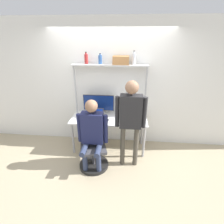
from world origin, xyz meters
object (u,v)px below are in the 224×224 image
Objects in this scene: person_seated at (92,130)px; bottle_blue at (100,60)px; bottle_red at (86,59)px; bottle_clear at (134,59)px; monitor at (99,104)px; person_standing at (131,115)px; cell_phone at (107,120)px; laptop at (96,116)px; storage_box at (121,60)px; office_chair at (93,153)px.

bottle_blue is at bearing 87.41° from person_seated.
bottle_red is 0.94m from bottle_clear.
monitor is 0.48× the size of person_seated.
person_seated is at bearing -168.32° from person_standing.
person_standing is at bearing -48.94° from bottle_blue.
monitor is 0.92m from bottle_blue.
cell_phone is at bearing 139.20° from person_standing.
cell_phone is 0.11× the size of person_seated.
person_standing is (0.47, -0.40, 0.34)m from cell_phone.
monitor is 0.39× the size of person_standing.
person_standing is at bearing -32.85° from laptop.
laptop is at bearing 167.09° from cell_phone.
person_seated is at bearing -117.38° from storage_box.
bottle_clear is (0.71, 0.05, 0.94)m from monitor.
monitor is 1.05m from office_chair.
monitor is 1.18m from bottle_clear.
person_standing reaches higher than monitor.
laptop is 1.38m from bottle_clear.
bottle_blue is at bearing 117.04° from cell_phone.
office_chair is 1.85m from bottle_red.
laptop is at bearing 93.09° from office_chair.
monitor is 2.09× the size of laptop.
bottle_blue is 0.41m from storage_box.
office_chair is 3.51× the size of bottle_clear.
bottle_clear is at bearing 3.65° from monitor.
person_standing is 1.27m from bottle_blue.
bottle_red is at bearing 126.77° from laptop.
bottle_red is at bearing 105.58° from office_chair.
bottle_clear is 0.25m from storage_box.
storage_box reaches higher than cell_phone.
bottle_blue is 0.65× the size of storage_box.
bottle_red is (-0.22, 0.05, 0.92)m from monitor.
bottle_blue is at bearing 73.14° from laptop.
laptop is 2.12× the size of cell_phone.
bottle_blue is at bearing 86.46° from office_chair.
bottle_red is (-0.20, 0.27, 1.12)m from laptop.
bottle_red reaches higher than laptop.
bottle_clear is at bearing 87.96° from person_standing.
bottle_blue is (0.08, 0.27, 1.11)m from laptop.
bottle_red reaches higher than cell_phone.
person_seated is at bearing -128.88° from bottle_clear.
cell_phone is at bearing -51.70° from monitor.
laptop is at bearing 147.15° from person_standing.
bottle_blue reaches higher than office_chair.
bottle_blue is at bearing 180.00° from storage_box.
office_chair is 1.98m from bottle_clear.
monitor is at bearing 135.25° from person_standing.
bottle_red reaches higher than storage_box.
bottle_blue is 0.79× the size of bottle_clear.
bottle_blue is (0.04, 0.86, 1.11)m from person_seated.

